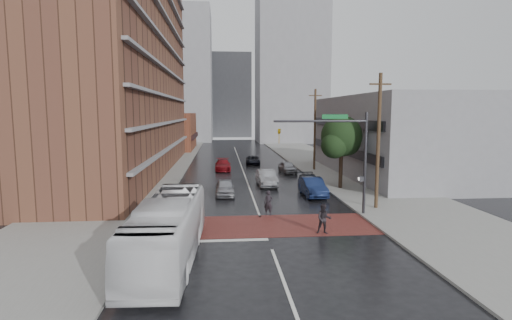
{
  "coord_description": "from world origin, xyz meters",
  "views": [
    {
      "loc": [
        -2.58,
        -24.14,
        7.21
      ],
      "look_at": [
        0.06,
        6.55,
        3.5
      ],
      "focal_mm": 28.0,
      "sensor_mm": 36.0,
      "label": 1
    }
  ],
  "objects": [
    {
      "name": "car_travel_b",
      "position": [
        1.75,
        14.17,
        0.79
      ],
      "size": [
        1.84,
        4.87,
        1.59
      ],
      "primitive_type": "imported",
      "rotation": [
        0.0,
        0.0,
        0.03
      ],
      "color": "#989A9F",
      "rests_on": "ground"
    },
    {
      "name": "street_tree",
      "position": [
        8.52,
        12.03,
        4.73
      ],
      "size": [
        4.2,
        4.1,
        6.9
      ],
      "color": "#332319",
      "rests_on": "ground"
    },
    {
      "name": "sidewalk_east",
      "position": [
        11.5,
        25.0,
        0.07
      ],
      "size": [
        9.0,
        90.0,
        0.15
      ],
      "primitive_type": "cube",
      "color": "gray",
      "rests_on": "ground"
    },
    {
      "name": "car_travel_a",
      "position": [
        -2.35,
        10.06,
        0.7
      ],
      "size": [
        1.66,
        4.1,
        1.39
      ],
      "primitive_type": "imported",
      "rotation": [
        0.0,
        0.0,
        -0.0
      ],
      "color": "#A5A6AC",
      "rests_on": "ground"
    },
    {
      "name": "car_parked_near",
      "position": [
        5.2,
        9.18,
        0.79
      ],
      "size": [
        1.76,
        4.82,
        1.58
      ],
      "primitive_type": "imported",
      "rotation": [
        0.0,
        0.0,
        0.02
      ],
      "color": "#142047",
      "rests_on": "ground"
    },
    {
      "name": "apartment_block",
      "position": [
        -14.0,
        24.0,
        14.0
      ],
      "size": [
        10.0,
        44.0,
        28.0
      ],
      "primitive_type": "cube",
      "color": "brown",
      "rests_on": "ground"
    },
    {
      "name": "suv_travel",
      "position": [
        1.7,
        30.59,
        0.58
      ],
      "size": [
        2.16,
        4.27,
        1.16
      ],
      "primitive_type": "imported",
      "rotation": [
        0.0,
        0.0,
        -0.06
      ],
      "color": "black",
      "rests_on": "ground"
    },
    {
      "name": "ground",
      "position": [
        0.0,
        0.0,
        0.0
      ],
      "size": [
        160.0,
        160.0,
        0.0
      ],
      "primitive_type": "plane",
      "color": "black",
      "rests_on": "ground"
    },
    {
      "name": "building_east",
      "position": [
        16.5,
        20.0,
        4.5
      ],
      "size": [
        11.0,
        26.0,
        9.0
      ],
      "primitive_type": "cube",
      "color": "gray",
      "rests_on": "ground"
    },
    {
      "name": "car_parked_mid",
      "position": [
        5.83,
        13.17,
        0.62
      ],
      "size": [
        1.75,
        4.27,
        1.24
      ],
      "primitive_type": "imported",
      "rotation": [
        0.0,
        0.0,
        0.0
      ],
      "color": "black",
      "rests_on": "ground"
    },
    {
      "name": "distant_tower_east",
      "position": [
        14.0,
        72.0,
        18.0
      ],
      "size": [
        16.0,
        14.0,
        36.0
      ],
      "primitive_type": "cube",
      "color": "gray",
      "rests_on": "ground"
    },
    {
      "name": "utility_pole_near",
      "position": [
        8.8,
        4.0,
        5.14
      ],
      "size": [
        1.6,
        0.26,
        10.0
      ],
      "color": "#473321",
      "rests_on": "ground"
    },
    {
      "name": "crosswalk",
      "position": [
        0.0,
        0.5,
        0.01
      ],
      "size": [
        14.0,
        5.0,
        0.02
      ],
      "primitive_type": "cube",
      "color": "maroon",
      "rests_on": "ground"
    },
    {
      "name": "sidewalk_west",
      "position": [
        -11.5,
        25.0,
        0.07
      ],
      "size": [
        9.0,
        90.0,
        0.15
      ],
      "primitive_type": "cube",
      "color": "gray",
      "rests_on": "ground"
    },
    {
      "name": "car_travel_c",
      "position": [
        -2.47,
        25.09,
        0.68
      ],
      "size": [
        1.93,
        4.7,
        1.36
      ],
      "primitive_type": "imported",
      "rotation": [
        0.0,
        0.0,
        0.01
      ],
      "color": "maroon",
      "rests_on": "ground"
    },
    {
      "name": "car_parked_far",
      "position": [
        5.2,
        22.42,
        0.68
      ],
      "size": [
        2.03,
        4.14,
        1.36
      ],
      "primitive_type": "imported",
      "rotation": [
        0.0,
        0.0,
        0.11
      ],
      "color": "#A0A1A7",
      "rests_on": "ground"
    },
    {
      "name": "distant_tower_center",
      "position": [
        0.0,
        95.0,
        12.0
      ],
      "size": [
        12.0,
        10.0,
        24.0
      ],
      "primitive_type": "cube",
      "color": "gray",
      "rests_on": "ground"
    },
    {
      "name": "signal_mast",
      "position": [
        5.85,
        2.5,
        4.73
      ],
      "size": [
        6.5,
        0.3,
        7.2
      ],
      "color": "#2D2D33",
      "rests_on": "ground"
    },
    {
      "name": "storefront_west",
      "position": [
        -12.0,
        54.0,
        3.5
      ],
      "size": [
        8.0,
        16.0,
        7.0
      ],
      "primitive_type": "cube",
      "color": "brown",
      "rests_on": "ground"
    },
    {
      "name": "distant_tower_west",
      "position": [
        -14.0,
        78.0,
        16.0
      ],
      "size": [
        18.0,
        16.0,
        32.0
      ],
      "primitive_type": "cube",
      "color": "gray",
      "rests_on": "ground"
    },
    {
      "name": "pedestrian_a",
      "position": [
        0.63,
        3.0,
        0.88
      ],
      "size": [
        0.76,
        0.65,
        1.76
      ],
      "primitive_type": "imported",
      "rotation": [
        0.0,
        0.0,
        -0.42
      ],
      "color": "black",
      "rests_on": "ground"
    },
    {
      "name": "utility_pole_far",
      "position": [
        8.8,
        24.0,
        5.14
      ],
      "size": [
        1.6,
        0.26,
        10.0
      ],
      "color": "#473321",
      "rests_on": "ground"
    },
    {
      "name": "transit_bus",
      "position": [
        -5.21,
        -5.0,
        1.53
      ],
      "size": [
        3.01,
        11.06,
        3.05
      ],
      "primitive_type": "imported",
      "rotation": [
        0.0,
        0.0,
        -0.04
      ],
      "color": "silver",
      "rests_on": "ground"
    },
    {
      "name": "pedestrian_b",
      "position": [
        3.42,
        -1.5,
        0.9
      ],
      "size": [
        0.98,
        0.82,
        1.81
      ],
      "primitive_type": "imported",
      "rotation": [
        0.0,
        0.0,
        -0.17
      ],
      "color": "black",
      "rests_on": "ground"
    }
  ]
}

